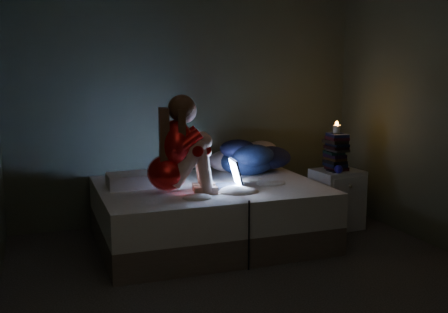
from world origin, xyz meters
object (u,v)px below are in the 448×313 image
bed (209,213)px  nightstand (337,199)px  woman (167,144)px  phone (332,171)px  candle (337,128)px  laptop (218,173)px

bed → nightstand: (1.33, 0.01, 0.02)m
woman → nightstand: woman is taller
bed → phone: 1.28m
phone → woman: bearing=-171.3°
bed → woman: woman is taller
nightstand → candle: size_ratio=7.23×
woman → laptop: 0.53m
nightstand → candle: bearing=134.8°
candle → phone: bearing=-140.9°
woman → phone: bearing=16.1°
nightstand → candle: 0.70m
bed → nightstand: nightstand is taller
bed → phone: size_ratio=13.91×
woman → laptop: size_ratio=2.16×
bed → woman: (-0.43, -0.20, 0.68)m
candle → phone: 0.42m
nightstand → phone: 0.31m
woman → laptop: bearing=12.6°
bed → phone: phone is taller
bed → candle: (1.31, 0.02, 0.72)m
woman → nightstand: (1.76, 0.21, -0.66)m
laptop → phone: 1.23m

